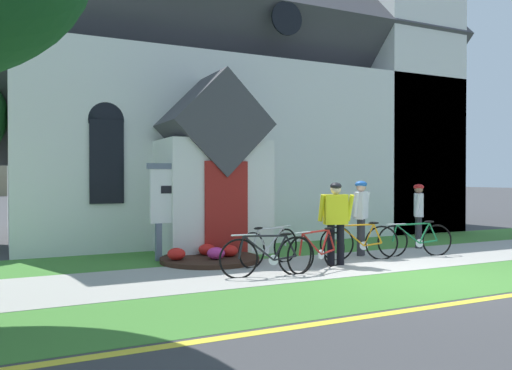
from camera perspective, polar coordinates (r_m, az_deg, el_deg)
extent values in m
plane|color=#3D3D3F|center=(12.72, 5.76, -7.04)|extent=(140.00, 140.00, 0.00)
cube|color=#A8A59E|center=(11.03, 12.24, -8.25)|extent=(32.00, 2.41, 0.01)
cube|color=#427F33|center=(9.41, 20.78, -9.87)|extent=(32.00, 2.03, 0.01)
cube|color=#427F33|center=(12.92, 5.79, -6.90)|extent=(24.00, 2.24, 0.01)
cube|color=white|center=(17.60, -3.47, 3.16)|extent=(13.34, 8.50, 4.91)
cube|color=#424247|center=(18.20, -3.48, 15.69)|extent=(13.84, 8.66, 8.66)
cube|color=white|center=(18.40, 15.52, 12.75)|extent=(2.98, 2.98, 11.10)
cube|color=white|center=(12.02, -4.80, -1.28)|extent=(2.40, 1.60, 2.60)
cube|color=#424247|center=(12.07, -4.81, 6.57)|extent=(2.40, 1.80, 2.40)
cube|color=maroon|center=(11.27, -3.29, -2.69)|extent=(1.00, 0.06, 2.10)
cube|color=black|center=(12.15, -16.17, 2.49)|extent=(0.76, 0.06, 1.90)
cone|color=black|center=(12.21, -16.19, 6.95)|extent=(0.80, 0.06, 0.80)
cylinder|color=black|center=(14.37, 3.42, 17.90)|extent=(0.90, 0.06, 0.90)
cube|color=slate|center=(11.01, -10.72, -6.22)|extent=(0.12, 0.12, 0.79)
cube|color=slate|center=(11.58, -1.80, -5.85)|extent=(0.12, 0.12, 0.79)
cube|color=white|center=(11.19, -6.15, -1.16)|extent=(2.19, 0.13, 1.13)
cube|color=slate|center=(11.18, -6.16, 2.04)|extent=(2.31, 0.18, 0.12)
cube|color=black|center=(11.14, -6.08, -0.47)|extent=(1.75, 0.05, 0.16)
cylinder|color=#382319|center=(10.79, -5.12, -8.20)|extent=(2.05, 2.05, 0.10)
ellipsoid|color=red|center=(10.80, -2.97, -7.27)|extent=(0.36, 0.36, 0.24)
ellipsoid|color=red|center=(11.02, -5.44, -7.11)|extent=(0.36, 0.36, 0.24)
ellipsoid|color=red|center=(10.47, -8.80, -7.54)|extent=(0.36, 0.36, 0.24)
ellipsoid|color=#CC338C|center=(10.47, -4.45, -7.53)|extent=(0.36, 0.36, 0.24)
torus|color=black|center=(10.29, 8.65, -7.06)|extent=(0.67, 0.27, 0.70)
torus|color=black|center=(9.44, 4.85, -7.77)|extent=(0.67, 0.27, 0.70)
cylinder|color=#A51E19|center=(9.70, 6.21, -6.53)|extent=(0.56, 0.23, 0.47)
cylinder|color=#A51E19|center=(9.77, 6.64, -5.15)|extent=(0.76, 0.31, 0.05)
cylinder|color=#A51E19|center=(10.02, 7.61, -6.26)|extent=(0.26, 0.13, 0.47)
cylinder|color=#A51E19|center=(10.12, 7.94, -7.33)|extent=(0.42, 0.18, 0.09)
cylinder|color=#A51E19|center=(10.19, 8.33, -6.01)|extent=(0.22, 0.11, 0.42)
cylinder|color=#A51E19|center=(9.45, 5.01, -6.57)|extent=(0.13, 0.08, 0.40)
ellipsoid|color=black|center=(10.08, 8.01, -4.76)|extent=(0.25, 0.16, 0.05)
cylinder|color=silver|center=(9.46, 5.18, -5.25)|extent=(0.42, 0.18, 0.03)
cylinder|color=silver|center=(9.95, 7.20, -7.62)|extent=(0.18, 0.08, 0.18)
torus|color=black|center=(9.98, -0.45, -7.26)|extent=(0.68, 0.27, 0.71)
torus|color=black|center=(10.70, 3.29, -6.71)|extent=(0.68, 0.27, 0.71)
cylinder|color=#B7B7BC|center=(10.43, 2.08, -5.99)|extent=(0.51, 0.21, 0.46)
cylinder|color=#B7B7BC|center=(10.32, 1.67, -4.84)|extent=(0.70, 0.28, 0.04)
cylinder|color=#B7B7BC|center=(10.16, 0.69, -6.15)|extent=(0.25, 0.12, 0.45)
cylinder|color=#B7B7BC|center=(10.12, 0.34, -7.29)|extent=(0.39, 0.17, 0.09)
cylinder|color=#B7B7BC|center=(10.02, -0.09, -6.11)|extent=(0.21, 0.10, 0.40)
cylinder|color=#B7B7BC|center=(10.64, 3.15, -5.72)|extent=(0.12, 0.07, 0.39)
ellipsoid|color=black|center=(10.06, 0.26, -4.80)|extent=(0.25, 0.16, 0.05)
cylinder|color=silver|center=(10.59, 3.01, -4.60)|extent=(0.42, 0.17, 0.03)
cylinder|color=silver|center=(10.27, 1.11, -7.31)|extent=(0.18, 0.08, 0.18)
torus|color=black|center=(9.33, 4.45, -7.84)|extent=(0.71, 0.14, 0.71)
torus|color=black|center=(8.99, -1.92, -8.17)|extent=(0.71, 0.14, 0.71)
cylinder|color=black|center=(9.07, 0.30, -7.00)|extent=(0.58, 0.12, 0.47)
cylinder|color=black|center=(9.08, 1.01, -5.65)|extent=(0.79, 0.15, 0.06)
cylinder|color=black|center=(9.20, 2.65, -6.95)|extent=(0.27, 0.07, 0.44)
cylinder|color=black|center=(9.26, 3.21, -8.06)|extent=(0.43, 0.10, 0.09)
cylinder|color=black|center=(9.27, 3.90, -6.73)|extent=(0.23, 0.07, 0.39)
cylinder|color=black|center=(8.97, -1.65, -6.92)|extent=(0.12, 0.05, 0.40)
ellipsoid|color=black|center=(9.21, 3.34, -5.43)|extent=(0.25, 0.11, 0.05)
cylinder|color=silver|center=(8.96, -1.39, -5.55)|extent=(0.44, 0.09, 0.03)
cylinder|color=silver|center=(9.19, 1.96, -8.29)|extent=(0.18, 0.05, 0.18)
torus|color=black|center=(12.23, 19.37, -5.80)|extent=(0.70, 0.23, 0.71)
torus|color=black|center=(11.75, 14.87, -6.06)|extent=(0.70, 0.23, 0.71)
cylinder|color=#19723F|center=(11.89, 16.45, -5.24)|extent=(0.56, 0.19, 0.44)
cylinder|color=#19723F|center=(11.92, 16.95, -4.16)|extent=(0.76, 0.24, 0.07)
cylinder|color=#19723F|center=(12.07, 18.11, -5.08)|extent=(0.26, 0.11, 0.46)
cylinder|color=#19723F|center=(12.13, 18.50, -5.97)|extent=(0.42, 0.15, 0.09)
cylinder|color=#19723F|center=(12.17, 18.98, -4.91)|extent=(0.22, 0.09, 0.41)
cylinder|color=#19723F|center=(11.75, 15.06, -5.18)|extent=(0.12, 0.07, 0.37)
ellipsoid|color=black|center=(12.10, 18.60, -3.87)|extent=(0.25, 0.14, 0.05)
cylinder|color=silver|center=(11.75, 15.25, -4.20)|extent=(0.43, 0.15, 0.03)
cylinder|color=silver|center=(12.04, 17.61, -6.15)|extent=(0.18, 0.07, 0.18)
torus|color=black|center=(11.33, 13.71, -6.24)|extent=(0.71, 0.27, 0.74)
torus|color=black|center=(11.02, 8.92, -6.43)|extent=(0.71, 0.27, 0.74)
cylinder|color=orange|center=(11.10, 10.58, -5.54)|extent=(0.52, 0.21, 0.46)
cylinder|color=orange|center=(11.11, 11.12, -4.37)|extent=(0.70, 0.27, 0.06)
cylinder|color=orange|center=(11.22, 12.35, -5.43)|extent=(0.25, 0.11, 0.47)
cylinder|color=orange|center=(11.27, 12.78, -6.42)|extent=(0.39, 0.16, 0.09)
cylinder|color=orange|center=(11.28, 13.30, -5.26)|extent=(0.21, 0.10, 0.41)
cylinder|color=orange|center=(11.01, 9.12, -5.45)|extent=(0.12, 0.07, 0.38)
ellipsoid|color=black|center=(11.23, 12.88, -4.11)|extent=(0.25, 0.15, 0.05)
cylinder|color=silver|center=(11.00, 9.32, -4.37)|extent=(0.43, 0.17, 0.03)
cylinder|color=silver|center=(11.21, 11.83, -6.59)|extent=(0.18, 0.08, 0.18)
cylinder|color=#2D2D33|center=(13.42, 17.50, -4.98)|extent=(0.15, 0.15, 0.78)
cylinder|color=#2D2D33|center=(13.29, 17.54, -5.04)|extent=(0.15, 0.15, 0.78)
cube|color=silver|center=(13.31, 17.53, -2.11)|extent=(0.44, 0.47, 0.57)
sphere|color=#936B51|center=(13.29, 17.54, -0.45)|extent=(0.20, 0.20, 0.20)
ellipsoid|color=red|center=(13.29, 17.54, -0.21)|extent=(0.33, 0.32, 0.14)
cylinder|color=silver|center=(13.58, 17.63, -1.94)|extent=(0.09, 0.22, 0.52)
cylinder|color=silver|center=(13.03, 17.43, -2.05)|extent=(0.09, 0.19, 0.52)
cylinder|color=#2D2D33|center=(11.69, 11.45, -5.71)|extent=(0.15, 0.15, 0.83)
cylinder|color=#2D2D33|center=(11.78, 11.59, -5.66)|extent=(0.15, 0.15, 0.83)
cube|color=silver|center=(11.67, 11.53, -2.20)|extent=(0.49, 0.44, 0.60)
sphere|color=tan|center=(11.66, 11.54, -0.20)|extent=(0.21, 0.21, 0.21)
ellipsoid|color=#1E59B2|center=(11.66, 11.54, 0.08)|extent=(0.34, 0.35, 0.15)
cylinder|color=silver|center=(11.41, 10.94, -2.12)|extent=(0.09, 0.19, 0.55)
cylinder|color=silver|center=(11.93, 12.10, -2.00)|extent=(0.09, 0.21, 0.55)
cylinder|color=black|center=(10.36, 8.28, -6.58)|extent=(0.15, 0.15, 0.81)
cylinder|color=black|center=(10.42, 9.31, -6.54)|extent=(0.15, 0.15, 0.81)
cube|color=yellow|center=(10.33, 8.81, -2.68)|extent=(0.50, 0.32, 0.59)
sphere|color=beige|center=(10.31, 8.81, -0.45)|extent=(0.21, 0.21, 0.21)
ellipsoid|color=black|center=(10.31, 8.81, -0.13)|extent=(0.29, 0.31, 0.15)
cylinder|color=yellow|center=(10.28, 7.26, -2.53)|extent=(0.09, 0.19, 0.54)
cylinder|color=yellow|center=(10.38, 10.34, -2.50)|extent=(0.09, 0.22, 0.54)
cylinder|color=#3D2D1E|center=(22.47, 13.00, -1.50)|extent=(0.29, 0.29, 1.67)
cone|color=#195623|center=(22.58, 13.03, 6.92)|extent=(4.03, 4.03, 4.94)
ellipsoid|color=#847A5B|center=(78.57, -12.64, -0.45)|extent=(100.84, 49.55, 27.45)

